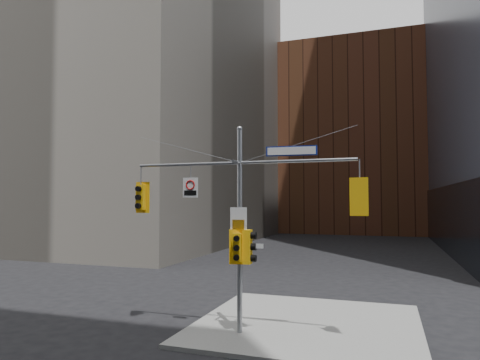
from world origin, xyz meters
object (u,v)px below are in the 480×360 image
Objects in this scene: traffic_light_east_arm at (360,197)px; regulatory_sign_arm at (190,187)px; traffic_light_pole_side at (249,247)px; signal_assembly at (240,208)px; traffic_light_pole_front at (237,247)px; street_sign_blade at (291,151)px; traffic_light_west_arm at (141,197)px.

traffic_light_east_arm is 5.95m from regulatory_sign_arm.
regulatory_sign_arm reaches higher than traffic_light_pole_side.
traffic_light_pole_front is at bearing -90.30° from signal_assembly.
street_sign_blade reaches higher than regulatory_sign_arm.
signal_assembly is 1.37m from traffic_light_pole_side.
regulatory_sign_arm is (-3.73, -0.02, -1.18)m from street_sign_blade.
street_sign_blade is (1.85, 0.27, 3.27)m from traffic_light_pole_front.
traffic_light_east_arm is (8.02, -0.01, 0.00)m from traffic_light_west_arm.
traffic_light_west_arm is 6.02m from street_sign_blade.
traffic_light_east_arm is 0.70× the size of street_sign_blade.
traffic_light_pole_front is (-4.05, -0.27, -1.72)m from traffic_light_east_arm.
traffic_light_east_arm is at bearing -4.08° from street_sign_blade.
signal_assembly reaches higher than traffic_light_west_arm.
regulatory_sign_arm is at bearing -179.38° from signal_assembly.
regulatory_sign_arm is (-1.88, 0.25, 2.09)m from traffic_light_pole_front.
signal_assembly is 2.67m from street_sign_blade.
signal_assembly is 6.69× the size of traffic_light_pole_front.
street_sign_blade is at bearing -93.40° from traffic_light_pole_side.
signal_assembly reaches higher than regulatory_sign_arm.
street_sign_blade is at bearing -5.77° from traffic_light_pole_front.
traffic_light_west_arm is 0.69× the size of street_sign_blade.
street_sign_blade is at bearing -1.53° from regulatory_sign_arm.
traffic_light_west_arm is 8.02m from traffic_light_east_arm.
street_sign_blade reaches higher than traffic_light_west_arm.
signal_assembly is 3.99m from traffic_light_west_arm.
traffic_light_east_arm reaches higher than traffic_light_pole_side.
signal_assembly is 6.76× the size of traffic_light_west_arm.
signal_assembly is 2.03m from regulatory_sign_arm.
traffic_light_pole_front is 0.69× the size of street_sign_blade.
signal_assembly is 11.11× the size of regulatory_sign_arm.
regulatory_sign_arm is (-1.88, -0.02, 0.76)m from signal_assembly.
traffic_light_east_arm reaches higher than traffic_light_west_arm.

